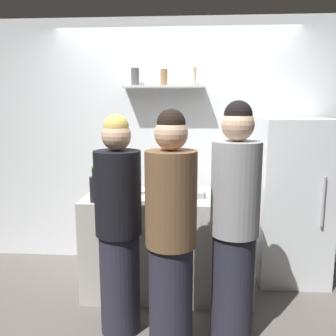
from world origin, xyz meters
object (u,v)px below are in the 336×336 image
wine_bottle_amber_glass (119,177)px  person_blonde (119,228)px  person_brown_jacket (171,239)px  baking_pan (185,193)px  person_grey_hoodie (234,227)px  refrigerator (292,200)px  wine_bottle_dark_glass (94,188)px  utensil_holder (234,185)px  water_bottle_plastic (133,184)px

wine_bottle_amber_glass → person_blonde: bearing=-78.6°
wine_bottle_amber_glass → person_brown_jacket: size_ratio=0.20×
baking_pan → person_brown_jacket: bearing=-94.8°
person_blonde → person_grey_hoodie: size_ratio=0.95×
refrigerator → person_grey_hoodie: size_ratio=0.91×
wine_bottle_dark_glass → person_blonde: person_blonde is taller
wine_bottle_amber_glass → wine_bottle_dark_glass: bearing=-105.8°
person_blonde → person_grey_hoodie: person_grey_hoodie is taller
baking_pan → wine_bottle_amber_glass: 0.66m
utensil_holder → person_grey_hoodie: bearing=-96.0°
person_blonde → person_brown_jacket: 0.46m
person_grey_hoodie → person_brown_jacket: bearing=-81.5°
baking_pan → water_bottle_plastic: 0.47m
wine_bottle_amber_glass → wine_bottle_dark_glass: 0.44m
person_grey_hoodie → person_brown_jacket: (-0.44, -0.17, -0.03)m
water_bottle_plastic → person_brown_jacket: size_ratio=0.15×
baking_pan → person_blonde: size_ratio=0.21×
wine_bottle_amber_glass → water_bottle_plastic: 0.26m
person_brown_jacket → wine_bottle_dark_glass: bearing=-174.9°
wine_bottle_dark_glass → water_bottle_plastic: wine_bottle_dark_glass is taller
utensil_holder → wine_bottle_dark_glass: wine_bottle_dark_glass is taller
utensil_holder → wine_bottle_amber_glass: wine_bottle_amber_glass is taller
baking_pan → person_brown_jacket: person_brown_jacket is taller
water_bottle_plastic → person_grey_hoodie: 1.07m
wine_bottle_dark_glass → person_brown_jacket: bearing=-41.6°
person_grey_hoodie → water_bottle_plastic: bearing=-141.5°
wine_bottle_amber_glass → water_bottle_plastic: (0.17, -0.19, -0.02)m
person_blonde → person_grey_hoodie: bearing=11.7°
wine_bottle_dark_glass → refrigerator: bearing=18.7°
wine_bottle_dark_glass → person_grey_hoodie: size_ratio=0.18×
baking_pan → wine_bottle_amber_glass: (-0.63, 0.15, 0.10)m
utensil_holder → wine_bottle_dark_glass: 1.31m
baking_pan → wine_bottle_amber_glass: wine_bottle_amber_glass is taller
utensil_holder → person_brown_jacket: size_ratio=0.13×
wine_bottle_amber_glass → person_blonde: (0.16, -0.79, -0.23)m
wine_bottle_dark_glass → water_bottle_plastic: 0.37m
wine_bottle_dark_glass → wine_bottle_amber_glass: bearing=74.2°
person_blonde → utensil_holder: bearing=58.9°
utensil_holder → wine_bottle_amber_glass: size_ratio=0.64×
refrigerator → wine_bottle_dark_glass: (-1.79, -0.61, 0.23)m
utensil_holder → person_blonde: size_ratio=0.13×
wine_bottle_amber_glass → wine_bottle_dark_glass: wine_bottle_amber_glass is taller
refrigerator → wine_bottle_dark_glass: 1.91m
person_brown_jacket → refrigerator: bearing=94.1°
person_blonde → person_brown_jacket: size_ratio=0.98×
wine_bottle_dark_glass → water_bottle_plastic: bearing=38.5°
person_grey_hoodie → person_brown_jacket: size_ratio=1.03×
baking_pan → wine_bottle_dark_glass: 0.80m
baking_pan → water_bottle_plastic: size_ratio=1.37×
person_blonde → wine_bottle_amber_glass: bearing=117.6°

